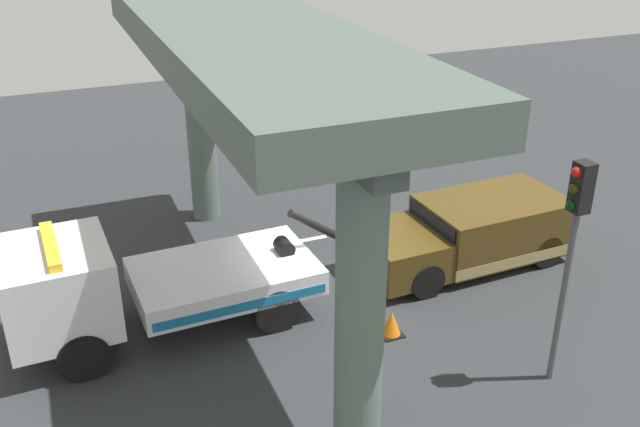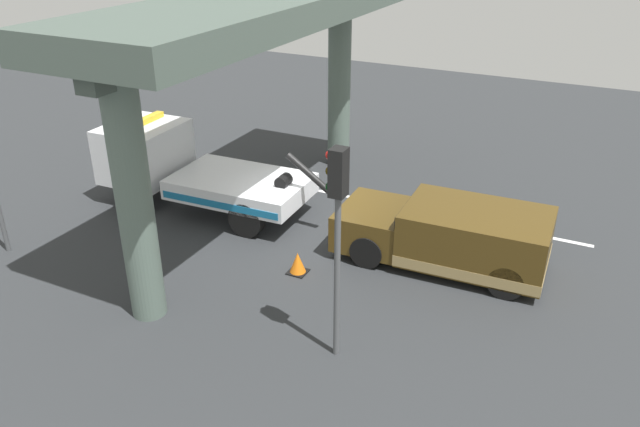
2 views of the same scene
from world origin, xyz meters
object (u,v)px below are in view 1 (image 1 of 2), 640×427
Objects in this scene: towed_van_green at (471,233)px; traffic_cone_orange at (391,324)px; traffic_light_near at (574,228)px; tow_truck_white at (132,284)px.

traffic_cone_orange is (3.23, 2.07, -0.52)m from towed_van_green.
towed_van_green is 1.19× the size of traffic_light_near.
traffic_light_near is at bearing 76.29° from towed_van_green.
tow_truck_white is 8.13m from towed_van_green.
traffic_cone_orange is at bearing 32.58° from towed_van_green.
tow_truck_white is 1.65× the size of traffic_light_near.
towed_van_green is at bearing -179.77° from tow_truck_white.
tow_truck_white is at bearing 0.23° from towed_van_green.
traffic_light_near reaches higher than tow_truck_white.
traffic_cone_orange is at bearing -48.29° from traffic_light_near.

